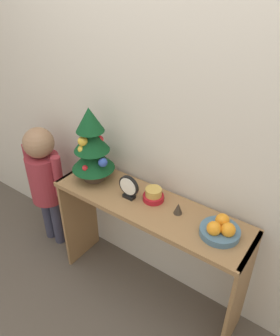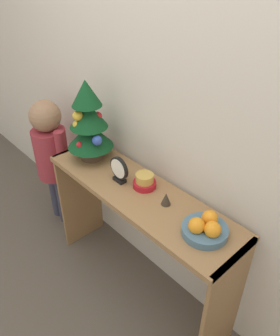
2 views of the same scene
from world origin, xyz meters
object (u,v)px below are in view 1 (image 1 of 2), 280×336
at_px(singing_bowl, 153,195).
at_px(child_figure, 45,176).
at_px(desk_clock, 129,187).
at_px(figurine, 178,208).
at_px(fruit_bowl, 220,229).
at_px(mini_tree, 92,146).

relative_size(singing_bowl, child_figure, 0.12).
xyz_separation_m(desk_clock, child_figure, (-0.79, -0.00, -0.22)).
relative_size(desk_clock, child_figure, 0.15).
height_order(singing_bowl, child_figure, child_figure).
bearing_deg(desk_clock, figurine, 8.69).
height_order(fruit_bowl, desk_clock, desk_clock).
relative_size(singing_bowl, figurine, 1.81).
height_order(figurine, child_figure, child_figure).
bearing_deg(singing_bowl, mini_tree, -175.24).
relative_size(mini_tree, fruit_bowl, 2.35).
xyz_separation_m(fruit_bowl, desk_clock, (-0.57, -0.03, 0.04)).
distance_m(figurine, child_figure, 1.11).
distance_m(mini_tree, child_figure, 0.62).
xyz_separation_m(fruit_bowl, child_figure, (-1.36, -0.03, -0.18)).
distance_m(mini_tree, figurine, 0.65).
distance_m(mini_tree, desk_clock, 0.35).
xyz_separation_m(fruit_bowl, singing_bowl, (-0.44, 0.04, -0.00)).
bearing_deg(figurine, fruit_bowl, -4.43).
bearing_deg(singing_bowl, child_figure, -175.47).
distance_m(singing_bowl, child_figure, 0.93).
bearing_deg(figurine, child_figure, -177.28).
height_order(mini_tree, child_figure, mini_tree).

